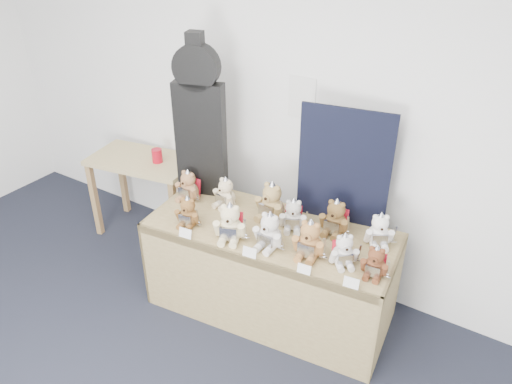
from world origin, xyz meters
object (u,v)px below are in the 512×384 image
Objects in this scene: guitar_case at (200,120)px; teddy_front_centre at (269,232)px; side_table at (144,171)px; teddy_back_right at (335,219)px; teddy_back_centre_left at (271,203)px; teddy_back_centre_right at (293,216)px; teddy_front_far_left at (188,213)px; teddy_front_end at (375,263)px; teddy_back_left at (225,194)px; teddy_front_right at (309,241)px; red_cup at (157,156)px; teddy_front_left at (230,224)px; teddy_front_far_right at (344,251)px; teddy_back_end at (379,231)px; display_table at (266,253)px; teddy_back_far_left at (188,187)px.

guitar_case reaches higher than teddy_front_centre.
side_table is 1.03m from guitar_case.
teddy_front_centre is 1.01× the size of teddy_back_right.
teddy_back_centre_right is (0.19, -0.03, -0.02)m from teddy_back_centre_left.
teddy_front_far_left is at bearing -133.57° from teddy_back_centre_left.
teddy_back_left reaches higher than teddy_front_end.
red_cup is at bearing 158.09° from teddy_front_right.
teddy_front_left is 1.29× the size of teddy_front_end.
teddy_front_far_left is at bearing 150.46° from teddy_front_far_right.
red_cup is at bearing 147.80° from teddy_back_end.
teddy_front_far_left is 0.99× the size of teddy_front_far_right.
teddy_front_right is (0.34, -0.06, 0.27)m from display_table.
teddy_front_end is 0.74× the size of teddy_back_centre_left.
teddy_back_end is at bearing -15.69° from guitar_case.
teddy_front_right is 1.19× the size of teddy_front_far_right.
teddy_back_right is at bearing 52.42° from teddy_front_centre.
teddy_back_left is (-0.27, 0.32, -0.02)m from teddy_front_left.
side_table is 1.63m from teddy_front_centre.
teddy_front_far_right reaches higher than teddy_front_end.
teddy_front_left reaches higher than teddy_back_centre_right.
teddy_back_far_left is (-0.02, -0.15, -0.49)m from guitar_case.
side_table is at bearing 163.79° from teddy_front_centre.
display_table is at bearing 173.90° from teddy_back_end.
side_table is 1.41m from teddy_back_centre_left.
teddy_front_far_left is 0.58m from teddy_back_centre_left.
teddy_front_end is at bearing -40.12° from teddy_back_centre_right.
side_table is at bearing -172.45° from red_cup.
guitar_case is 0.96m from teddy_back_centre_right.
teddy_front_left is 0.96× the size of teddy_back_centre_left.
teddy_back_centre_right is at bearing 163.85° from teddy_back_end.
teddy_front_centre reaches higher than teddy_back_far_left.
teddy_front_centre is (0.08, -0.11, 0.27)m from display_table.
teddy_back_centre_left reaches higher than teddy_front_right.
teddy_back_right reaches higher than red_cup.
display_table is at bearing 128.30° from teddy_front_centre.
teddy_front_far_right is 0.97× the size of teddy_back_left.
guitar_case is at bearing 178.77° from teddy_back_right.
display_table is at bearing -10.20° from teddy_back_left.
teddy_back_centre_left is at bearing 123.48° from teddy_front_far_right.
teddy_back_centre_left is 1.22× the size of teddy_back_centre_right.
teddy_back_right reaches higher than teddy_back_far_left.
teddy_front_right reaches higher than teddy_front_end.
teddy_front_left is at bearing -41.26° from teddy_back_left.
teddy_back_centre_left is (1.23, -0.18, 0.03)m from red_cup.
teddy_front_far_right is at bearing -58.97° from teddy_back_right.
red_cup is 1.25m from teddy_front_left.
red_cup is at bearing 132.21° from teddy_front_far_left.
teddy_back_centre_right is 0.85m from teddy_back_far_left.
teddy_front_centre is (1.39, -0.48, 0.02)m from red_cup.
display_table is 7.77× the size of teddy_front_end.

